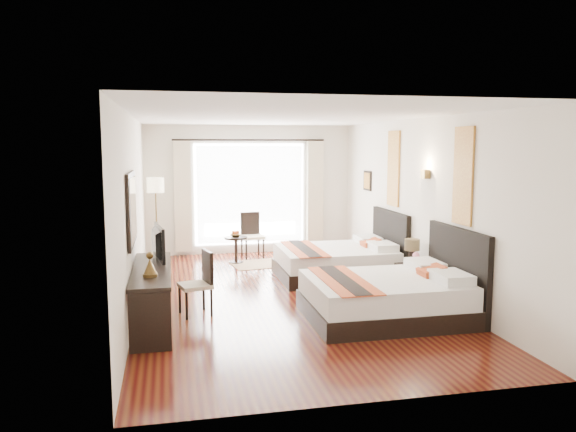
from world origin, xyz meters
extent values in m
cube|color=#3B0C0A|center=(0.00, 0.00, -0.01)|extent=(4.50, 7.50, 0.01)
cube|color=white|center=(0.00, 0.00, 2.79)|extent=(4.50, 7.50, 0.02)
cube|color=silver|center=(2.25, 0.00, 1.40)|extent=(0.01, 7.50, 2.80)
cube|color=silver|center=(-2.25, 0.00, 1.40)|extent=(0.01, 7.50, 2.80)
cube|color=silver|center=(0.00, 3.75, 1.40)|extent=(4.50, 0.01, 2.80)
cube|color=silver|center=(0.00, -3.75, 1.40)|extent=(4.50, 0.01, 2.80)
cube|color=white|center=(0.00, 3.73, 1.30)|extent=(2.40, 0.02, 2.20)
cube|color=white|center=(0.00, 3.67, 1.30)|extent=(2.30, 0.02, 2.10)
cube|color=beige|center=(-1.45, 3.63, 1.28)|extent=(0.35, 0.14, 2.35)
cube|color=beige|center=(1.45, 3.63, 1.28)|extent=(0.35, 0.14, 2.35)
cube|color=#8D4314|center=(2.23, -1.38, 1.95)|extent=(0.03, 0.50, 1.35)
cube|color=#8D4314|center=(2.23, 1.07, 1.95)|extent=(0.03, 0.50, 1.35)
cube|color=#4D3A1B|center=(2.19, -0.31, 1.92)|extent=(0.10, 0.14, 0.14)
cube|color=black|center=(-2.22, -0.93, 1.55)|extent=(0.04, 1.25, 0.95)
cube|color=white|center=(-2.19, -0.93, 1.55)|extent=(0.01, 1.12, 0.82)
cube|color=black|center=(1.11, -1.38, 0.13)|extent=(2.10, 1.64, 0.26)
cube|color=silver|center=(1.11, -1.38, 0.41)|extent=(2.04, 1.60, 0.31)
cube|color=black|center=(2.20, -1.38, 0.61)|extent=(0.08, 1.64, 1.23)
cube|color=maroon|center=(0.52, -1.38, 0.57)|extent=(0.56, 1.70, 0.02)
cube|color=black|center=(1.15, 1.07, 0.12)|extent=(2.02, 1.58, 0.25)
cube|color=silver|center=(1.15, 1.07, 0.39)|extent=(1.96, 1.54, 0.30)
cube|color=black|center=(2.20, 1.07, 0.59)|extent=(0.08, 1.58, 1.18)
cube|color=maroon|center=(0.58, 1.07, 0.55)|extent=(0.54, 1.64, 0.02)
cube|color=black|center=(2.01, -0.31, 0.24)|extent=(0.40, 0.50, 0.48)
cylinder|color=black|center=(2.05, -0.21, 0.60)|extent=(0.10, 0.10, 0.20)
cylinder|color=#3C301C|center=(2.05, -0.21, 0.79)|extent=(0.24, 0.24, 0.18)
imported|color=black|center=(2.03, -0.41, 0.56)|extent=(0.15, 0.15, 0.12)
cube|color=black|center=(-1.99, -0.93, 0.38)|extent=(0.50, 2.20, 0.76)
imported|color=black|center=(-1.97, -0.38, 1.00)|extent=(0.22, 0.85, 0.49)
cube|color=#C3AF96|center=(-1.41, -0.66, 0.42)|extent=(0.51, 0.51, 0.06)
cube|color=black|center=(-1.23, -0.62, 0.67)|extent=(0.14, 0.39, 0.46)
cylinder|color=black|center=(-2.00, 3.32, 0.02)|extent=(0.26, 0.26, 0.03)
cylinder|color=#4D3A1B|center=(-2.00, 3.32, 0.75)|extent=(0.03, 0.03, 1.45)
cylinder|color=#FFF3C7|center=(-2.00, 3.32, 1.56)|extent=(0.34, 0.34, 0.30)
cylinder|color=black|center=(-0.44, 2.70, 0.27)|extent=(0.46, 0.46, 0.53)
imported|color=#452718|center=(-0.44, 2.72, 0.56)|extent=(0.24, 0.24, 0.06)
cube|color=#C3AF96|center=(-0.03, 3.17, 0.44)|extent=(0.49, 0.49, 0.06)
cube|color=black|center=(-0.05, 3.37, 0.71)|extent=(0.42, 0.10, 0.49)
cube|color=#9F835F|center=(0.11, 2.48, 0.01)|extent=(1.43, 1.07, 0.01)
camera|label=1|loc=(-1.74, -8.42, 2.37)|focal=35.00mm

